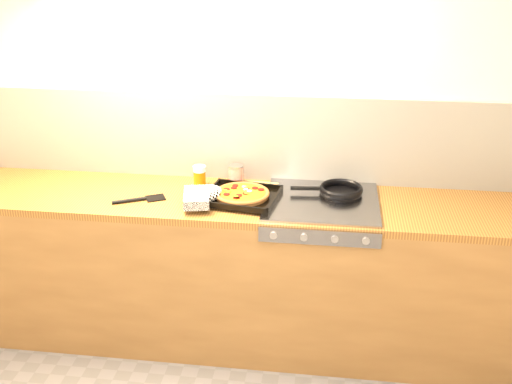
# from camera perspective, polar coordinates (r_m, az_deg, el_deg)

# --- Properties ---
(room_shell) EXTENTS (3.20, 3.20, 3.20)m
(room_shell) POSITION_cam_1_polar(r_m,az_deg,el_deg) (3.42, -1.00, 5.19)
(room_shell) COLOR white
(room_shell) RESTS_ON ground
(counter_run) EXTENTS (3.20, 0.62, 0.90)m
(counter_run) POSITION_cam_1_polar(r_m,az_deg,el_deg) (3.44, -1.61, -7.46)
(counter_run) COLOR olive
(counter_run) RESTS_ON ground
(stovetop) EXTENTS (0.60, 0.56, 0.02)m
(stovetop) POSITION_cam_1_polar(r_m,az_deg,el_deg) (3.20, 6.27, -0.92)
(stovetop) COLOR gray
(stovetop) RESTS_ON counter_run
(pizza_on_tray) EXTENTS (0.52, 0.42, 0.06)m
(pizza_on_tray) POSITION_cam_1_polar(r_m,az_deg,el_deg) (3.18, -2.52, -0.27)
(pizza_on_tray) COLOR black
(pizza_on_tray) RESTS_ON stovetop
(frying_pan) EXTENTS (0.40, 0.26, 0.04)m
(frying_pan) POSITION_cam_1_polar(r_m,az_deg,el_deg) (3.28, 8.00, 0.16)
(frying_pan) COLOR black
(frying_pan) RESTS_ON stovetop
(tomato_can) EXTENTS (0.11, 0.11, 0.12)m
(tomato_can) POSITION_cam_1_polar(r_m,az_deg,el_deg) (3.38, -1.93, 1.59)
(tomato_can) COLOR #99170C
(tomato_can) RESTS_ON counter_run
(juice_glass) EXTENTS (0.08, 0.08, 0.12)m
(juice_glass) POSITION_cam_1_polar(r_m,az_deg,el_deg) (3.39, -5.39, 1.53)
(juice_glass) COLOR #C3630B
(juice_glass) RESTS_ON counter_run
(wooden_spoon) EXTENTS (0.30, 0.07, 0.02)m
(wooden_spoon) POSITION_cam_1_polar(r_m,az_deg,el_deg) (3.42, 0.31, 0.90)
(wooden_spoon) COLOR tan
(wooden_spoon) RESTS_ON counter_run
(black_spatula) EXTENTS (0.27, 0.18, 0.02)m
(black_spatula) POSITION_cam_1_polar(r_m,az_deg,el_deg) (3.26, -10.98, -0.70)
(black_spatula) COLOR black
(black_spatula) RESTS_ON counter_run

